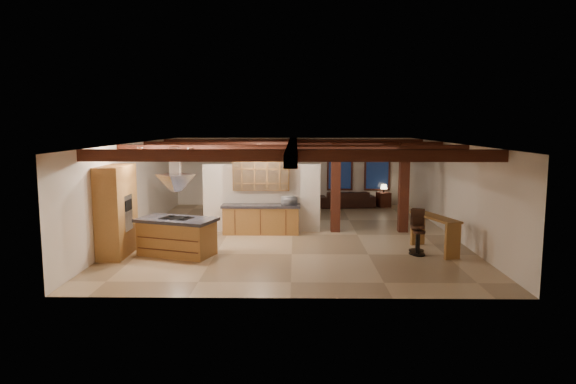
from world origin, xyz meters
The scene contains 23 objects.
ground centered at (0.00, 0.00, 0.00)m, with size 12.00×12.00×0.00m, color tan.
room_walls centered at (0.00, 0.00, 1.78)m, with size 12.00×12.00×12.00m.
ceiling_beams centered at (0.00, 0.00, 2.76)m, with size 10.00×12.00×0.28m.
timber_posts centered at (2.50, 0.50, 1.76)m, with size 2.50×0.30×2.90m.
partition_wall centered at (-1.00, 0.50, 1.10)m, with size 3.80×0.18×2.20m, color silver.
pantry_cabinet centered at (-4.67, -2.60, 1.20)m, with size 0.67×1.60×2.40m.
back_counter centered at (-1.00, 0.11, 0.48)m, with size 2.50×0.66×0.94m.
upper_display_cabinet centered at (-1.00, 0.31, 1.85)m, with size 1.80×0.36×0.95m.
range_hood centered at (-3.07, -2.59, 1.78)m, with size 1.10×1.10×1.40m.
back_windows centered at (2.80, 5.93, 1.50)m, with size 2.70×0.07×1.70m.
framed_art centered at (-1.50, 5.94, 1.70)m, with size 0.65×0.05×0.85m.
recessed_cans centered at (-2.53, -1.93, 2.87)m, with size 3.16×2.46×0.03m.
kitchen_island centered at (-3.07, -2.59, 0.51)m, with size 2.28×1.68×1.01m.
dining_table centered at (-0.47, 2.24, 0.29)m, with size 1.64×0.92×0.58m, color #421B10.
sofa centered at (2.25, 5.45, 0.34)m, with size 2.32×0.91×0.68m, color black.
microwave centered at (-0.10, 0.11, 1.07)m, with size 0.46×0.31×0.26m, color silver.
bar_counter centered at (3.91, -2.13, 0.67)m, with size 1.03×1.94×0.99m.
side_table centered at (3.83, 5.55, 0.31)m, with size 0.49×0.49×0.61m, color #3A150E.
table_lamp centered at (3.83, 5.55, 0.85)m, with size 0.29×0.29×0.34m.
bar_stool_a centered at (3.39, -2.52, 0.51)m, with size 0.36×0.38×1.01m.
bar_stool_b centered at (3.46, -2.05, 0.59)m, with size 0.44×0.45×1.17m.
bar_stool_c centered at (3.38, -2.39, 0.61)m, with size 0.42×0.43×1.20m.
dining_chairs centered at (-0.47, 2.24, 0.57)m, with size 2.22×2.22×1.13m.
Camera 1 is at (0.10, -15.98, 3.50)m, focal length 32.00 mm.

